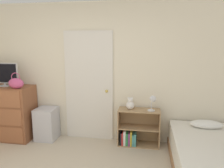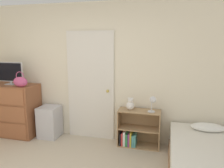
{
  "view_description": "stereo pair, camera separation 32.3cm",
  "coord_description": "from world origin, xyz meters",
  "px_view_note": "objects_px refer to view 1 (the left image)",
  "views": [
    {
      "loc": [
        1.17,
        -1.69,
        1.83
      ],
      "look_at": [
        0.56,
        1.97,
        1.12
      ],
      "focal_mm": 35.0,
      "sensor_mm": 36.0,
      "label": 1
    },
    {
      "loc": [
        1.49,
        -1.62,
        1.83
      ],
      "look_at": [
        0.56,
        1.97,
        1.12
      ],
      "focal_mm": 35.0,
      "sensor_mm": 36.0,
      "label": 2
    }
  ],
  "objects_px": {
    "dresser": "(6,112)",
    "bed": "(218,162)",
    "storage_bin": "(47,124)",
    "tv": "(4,74)",
    "bookshelf": "(135,131)",
    "handbag": "(16,83)",
    "teddy_bear": "(130,104)",
    "desk_lamp": "(153,100)"
  },
  "relations": [
    {
      "from": "dresser",
      "to": "bed",
      "type": "height_order",
      "value": "dresser"
    },
    {
      "from": "storage_bin",
      "to": "bed",
      "type": "relative_size",
      "value": 0.31
    },
    {
      "from": "tv",
      "to": "bookshelf",
      "type": "height_order",
      "value": "tv"
    },
    {
      "from": "storage_bin",
      "to": "bed",
      "type": "height_order",
      "value": "storage_bin"
    },
    {
      "from": "dresser",
      "to": "bed",
      "type": "distance_m",
      "value": 3.73
    },
    {
      "from": "handbag",
      "to": "teddy_bear",
      "type": "distance_m",
      "value": 2.06
    },
    {
      "from": "storage_bin",
      "to": "teddy_bear",
      "type": "bearing_deg",
      "value": 1.34
    },
    {
      "from": "tv",
      "to": "handbag",
      "type": "relative_size",
      "value": 1.92
    },
    {
      "from": "tv",
      "to": "desk_lamp",
      "type": "distance_m",
      "value": 2.78
    },
    {
      "from": "handbag",
      "to": "bookshelf",
      "type": "relative_size",
      "value": 0.39
    },
    {
      "from": "dresser",
      "to": "storage_bin",
      "type": "distance_m",
      "value": 0.82
    },
    {
      "from": "tv",
      "to": "dresser",
      "type": "bearing_deg",
      "value": -132.45
    },
    {
      "from": "tv",
      "to": "teddy_bear",
      "type": "xyz_separation_m",
      "value": [
        2.36,
        0.08,
        -0.49
      ]
    },
    {
      "from": "storage_bin",
      "to": "bed",
      "type": "bearing_deg",
      "value": -15.29
    },
    {
      "from": "tv",
      "to": "bookshelf",
      "type": "relative_size",
      "value": 0.75
    },
    {
      "from": "tv",
      "to": "handbag",
      "type": "bearing_deg",
      "value": -26.67
    },
    {
      "from": "handbag",
      "to": "bed",
      "type": "height_order",
      "value": "handbag"
    },
    {
      "from": "tv",
      "to": "teddy_bear",
      "type": "relative_size",
      "value": 2.48
    },
    {
      "from": "desk_lamp",
      "to": "bed",
      "type": "xyz_separation_m",
      "value": [
        0.88,
        -0.77,
        -0.63
      ]
    },
    {
      "from": "dresser",
      "to": "bookshelf",
      "type": "xyz_separation_m",
      "value": [
        2.47,
        0.11,
        -0.25
      ]
    },
    {
      "from": "bed",
      "to": "bookshelf",
      "type": "bearing_deg",
      "value": 144.97
    },
    {
      "from": "handbag",
      "to": "storage_bin",
      "type": "height_order",
      "value": "handbag"
    },
    {
      "from": "teddy_bear",
      "to": "handbag",
      "type": "bearing_deg",
      "value": -172.78
    },
    {
      "from": "desk_lamp",
      "to": "bed",
      "type": "distance_m",
      "value": 1.33
    },
    {
      "from": "bed",
      "to": "handbag",
      "type": "bearing_deg",
      "value": 170.29
    },
    {
      "from": "dresser",
      "to": "desk_lamp",
      "type": "relative_size",
      "value": 3.78
    },
    {
      "from": "dresser",
      "to": "handbag",
      "type": "bearing_deg",
      "value": -22.57
    },
    {
      "from": "handbag",
      "to": "bookshelf",
      "type": "bearing_deg",
      "value": 7.06
    },
    {
      "from": "desk_lamp",
      "to": "dresser",
      "type": "bearing_deg",
      "value": -178.79
    },
    {
      "from": "storage_bin",
      "to": "handbag",
      "type": "bearing_deg",
      "value": -153.08
    },
    {
      "from": "bookshelf",
      "to": "teddy_bear",
      "type": "xyz_separation_m",
      "value": [
        -0.09,
        -0.01,
        0.5
      ]
    },
    {
      "from": "teddy_bear",
      "to": "desk_lamp",
      "type": "relative_size",
      "value": 0.8
    },
    {
      "from": "dresser",
      "to": "bookshelf",
      "type": "distance_m",
      "value": 2.49
    },
    {
      "from": "desk_lamp",
      "to": "tv",
      "type": "bearing_deg",
      "value": -179.23
    },
    {
      "from": "teddy_bear",
      "to": "tv",
      "type": "bearing_deg",
      "value": -177.99
    },
    {
      "from": "tv",
      "to": "handbag",
      "type": "height_order",
      "value": "tv"
    },
    {
      "from": "handbag",
      "to": "storage_bin",
      "type": "relative_size",
      "value": 0.47
    },
    {
      "from": "tv",
      "to": "storage_bin",
      "type": "bearing_deg",
      "value": 3.37
    },
    {
      "from": "dresser",
      "to": "tv",
      "type": "height_order",
      "value": "tv"
    },
    {
      "from": "storage_bin",
      "to": "desk_lamp",
      "type": "xyz_separation_m",
      "value": [
        1.97,
        -0.01,
        0.55
      ]
    },
    {
      "from": "handbag",
      "to": "bookshelf",
      "type": "height_order",
      "value": "handbag"
    },
    {
      "from": "bookshelf",
      "to": "teddy_bear",
      "type": "relative_size",
      "value": 3.33
    }
  ]
}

